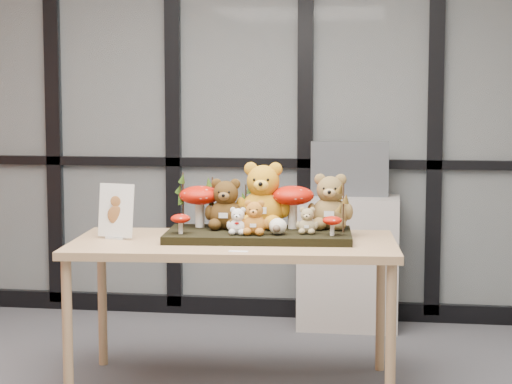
% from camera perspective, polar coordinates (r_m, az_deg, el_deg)
% --- Properties ---
extents(room_shell, '(5.00, 5.00, 5.00)m').
position_cam_1_polar(room_shell, '(3.83, -7.37, 8.47)').
color(room_shell, beige).
rests_on(room_shell, floor).
extents(glass_partition, '(4.90, 0.06, 2.78)m').
position_cam_1_polar(glass_partition, '(6.24, -1.08, 5.19)').
color(glass_partition, '#2D383F').
rests_on(glass_partition, floor).
extents(display_table, '(1.71, 0.95, 0.77)m').
position_cam_1_polar(display_table, '(4.73, -1.37, -3.79)').
color(display_table, tan).
rests_on(display_table, floor).
extents(diorama_tray, '(0.98, 0.55, 0.04)m').
position_cam_1_polar(diorama_tray, '(4.77, 0.17, -2.66)').
color(diorama_tray, black).
rests_on(diorama_tray, display_table).
extents(bear_pooh_yellow, '(0.31, 0.29, 0.38)m').
position_cam_1_polar(bear_pooh_yellow, '(4.85, 0.44, 0.01)').
color(bear_pooh_yellow, orange).
rests_on(bear_pooh_yellow, diorama_tray).
extents(bear_brown_medium, '(0.24, 0.22, 0.29)m').
position_cam_1_polar(bear_brown_medium, '(4.83, -1.86, -0.57)').
color(bear_brown_medium, '#462D10').
rests_on(bear_brown_medium, diorama_tray).
extents(bear_tan_back, '(0.26, 0.24, 0.32)m').
position_cam_1_polar(bear_tan_back, '(4.85, 4.59, -0.40)').
color(bear_tan_back, olive).
rests_on(bear_tan_back, diorama_tray).
extents(bear_small_yellow, '(0.16, 0.14, 0.19)m').
position_cam_1_polar(bear_small_yellow, '(4.64, -0.08, -1.47)').
color(bear_small_yellow, '#BA6D20').
rests_on(bear_small_yellow, diorama_tray).
extents(bear_white_bow, '(0.12, 0.11, 0.15)m').
position_cam_1_polar(bear_white_bow, '(4.65, -1.11, -1.70)').
color(bear_white_bow, white).
rests_on(bear_white_bow, diorama_tray).
extents(bear_beige_small, '(0.12, 0.11, 0.15)m').
position_cam_1_polar(bear_beige_small, '(4.67, 3.18, -1.68)').
color(bear_beige_small, tan).
rests_on(bear_beige_small, diorama_tray).
extents(plush_cream_hedgehog, '(0.07, 0.07, 0.09)m').
position_cam_1_polar(plush_cream_hedgehog, '(4.64, 1.35, -2.07)').
color(plush_cream_hedgehog, white).
rests_on(plush_cream_hedgehog, diorama_tray).
extents(mushroom_back_left, '(0.22, 0.22, 0.24)m').
position_cam_1_polar(mushroom_back_left, '(4.90, -3.47, -0.76)').
color(mushroom_back_left, '#A91105').
rests_on(mushroom_back_left, diorama_tray).
extents(mushroom_back_right, '(0.22, 0.22, 0.25)m').
position_cam_1_polar(mushroom_back_right, '(4.84, 2.27, -0.80)').
color(mushroom_back_right, '#A91105').
rests_on(mushroom_back_right, diorama_tray).
extents(mushroom_front_left, '(0.10, 0.10, 0.11)m').
position_cam_1_polar(mushroom_front_left, '(4.68, -4.66, -1.91)').
color(mushroom_front_left, '#A91105').
rests_on(mushroom_front_left, diorama_tray).
extents(mushroom_front_right, '(0.10, 0.10, 0.11)m').
position_cam_1_polar(mushroom_front_right, '(4.62, 4.71, -2.03)').
color(mushroom_front_right, '#A91105').
rests_on(mushroom_front_right, diorama_tray).
extents(sprig_green_far_left, '(0.05, 0.05, 0.29)m').
position_cam_1_polar(sprig_green_far_left, '(4.91, -4.51, -0.47)').
color(sprig_green_far_left, '#1A3A0D').
rests_on(sprig_green_far_left, diorama_tray).
extents(sprig_green_mid_left, '(0.05, 0.05, 0.26)m').
position_cam_1_polar(sprig_green_mid_left, '(4.94, -2.69, -0.58)').
color(sprig_green_mid_left, '#1A3A0D').
rests_on(sprig_green_mid_left, diorama_tray).
extents(sprig_dry_far_right, '(0.05, 0.05, 0.25)m').
position_cam_1_polar(sprig_dry_far_right, '(4.84, 4.88, -0.79)').
color(sprig_dry_far_right, brown).
rests_on(sprig_dry_far_right, diorama_tray).
extents(sprig_dry_mid_right, '(0.05, 0.05, 0.25)m').
position_cam_1_polar(sprig_dry_mid_right, '(4.72, 5.40, -0.98)').
color(sprig_dry_mid_right, brown).
rests_on(sprig_dry_mid_right, diorama_tray).
extents(sprig_green_centre, '(0.05, 0.05, 0.22)m').
position_cam_1_polar(sprig_green_centre, '(4.94, -0.63, -0.82)').
color(sprig_green_centre, '#1A3A0D').
rests_on(sprig_green_centre, diorama_tray).
extents(sign_holder, '(0.20, 0.09, 0.28)m').
position_cam_1_polar(sign_holder, '(4.81, -8.61, -1.31)').
color(sign_holder, silver).
rests_on(sign_holder, display_table).
extents(label_card, '(0.09, 0.03, 0.00)m').
position_cam_1_polar(label_card, '(4.39, -1.09, -3.68)').
color(label_card, white).
rests_on(label_card, display_table).
extents(cabinet, '(0.64, 0.37, 0.85)m').
position_cam_1_polar(cabinet, '(6.03, 5.72, -4.33)').
color(cabinet, '#AEA49B').
rests_on(cabinet, floor).
extents(monitor, '(0.50, 0.05, 0.35)m').
position_cam_1_polar(monitor, '(5.97, 5.79, 1.41)').
color(monitor, '#4F5357').
rests_on(monitor, cabinet).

